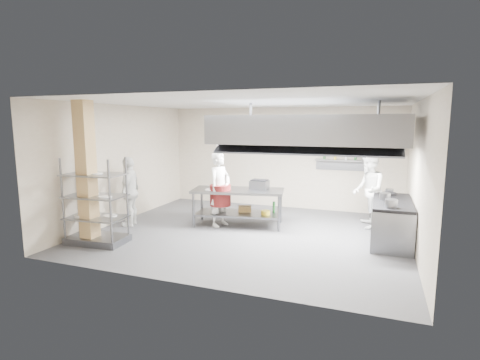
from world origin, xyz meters
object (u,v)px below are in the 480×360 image
(island, at_px, (238,207))
(griddle, at_px, (259,185))
(pass_rack, at_px, (96,201))
(cooking_range, at_px, (391,222))
(chef_plating, at_px, (130,191))
(chef_head, at_px, (220,189))
(chef_line, at_px, (368,190))
(stockpot, at_px, (385,197))

(island, distance_m, griddle, 0.78)
(pass_rack, xyz_separation_m, cooking_range, (5.88, 2.30, -0.50))
(griddle, bearing_deg, chef_plating, -156.55)
(chef_head, bearing_deg, chef_plating, 125.05)
(chef_line, distance_m, griddle, 2.65)
(chef_head, bearing_deg, chef_line, -55.96)
(pass_rack, bearing_deg, griddle, 37.68)
(stockpot, bearing_deg, chef_head, -178.12)
(chef_head, xyz_separation_m, griddle, (0.89, 0.43, 0.09))
(cooking_range, bearing_deg, griddle, 174.48)
(chef_plating, distance_m, stockpot, 5.98)
(chef_plating, distance_m, griddle, 3.22)
(cooking_range, xyz_separation_m, chef_plating, (-6.08, -0.87, 0.44))
(griddle, bearing_deg, island, -152.62)
(chef_head, xyz_separation_m, chef_line, (3.44, 1.13, -0.01))
(chef_line, bearing_deg, pass_rack, -67.03)
(pass_rack, distance_m, chef_head, 2.89)
(chef_plating, bearing_deg, griddle, 93.89)
(pass_rack, xyz_separation_m, chef_head, (1.92, 2.17, 0.01))
(cooking_range, distance_m, chef_head, 4.00)
(pass_rack, relative_size, chef_line, 1.00)
(cooking_range, height_order, chef_plating, chef_plating)
(griddle, bearing_deg, chef_head, -152.00)
(chef_plating, bearing_deg, cooking_range, 80.81)
(chef_head, distance_m, chef_plating, 2.24)
(cooking_range, xyz_separation_m, griddle, (-3.08, 0.30, 0.60))
(griddle, height_order, stockpot, griddle)
(chef_line, bearing_deg, chef_head, -80.49)
(island, height_order, chef_line, chef_line)
(chef_plating, height_order, stockpot, chef_plating)
(chef_plating, xyz_separation_m, stockpot, (5.92, 0.86, 0.12))
(island, xyz_separation_m, chef_plating, (-2.52, -0.94, 0.41))
(island, height_order, chef_head, chef_head)
(pass_rack, height_order, stockpot, pass_rack)
(pass_rack, height_order, cooking_range, pass_rack)
(chef_head, xyz_separation_m, chef_plating, (-2.12, -0.74, -0.06))
(island, xyz_separation_m, griddle, (0.48, 0.23, 0.56))
(griddle, bearing_deg, chef_line, 17.64)
(island, height_order, griddle, griddle)
(cooking_range, distance_m, chef_plating, 6.16)
(griddle, bearing_deg, pass_rack, -134.91)
(island, bearing_deg, chef_line, 6.03)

